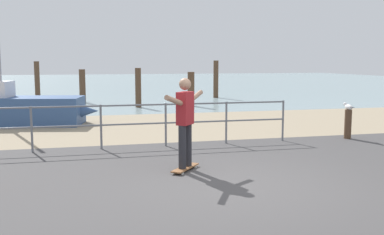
% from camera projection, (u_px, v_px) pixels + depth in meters
% --- Properties ---
extents(ground_plane, '(24.00, 10.00, 0.04)m').
position_uv_depth(ground_plane, '(265.00, 206.00, 6.30)').
color(ground_plane, '#474444').
rests_on(ground_plane, ground).
extents(beach_strip, '(24.00, 6.00, 0.04)m').
position_uv_depth(beach_strip, '(165.00, 126.00, 14.01)').
color(beach_strip, tan).
rests_on(beach_strip, ground).
extents(sea_surface, '(72.00, 50.00, 0.04)m').
position_uv_depth(sea_surface, '(111.00, 83.00, 40.98)').
color(sea_surface, '#849EA3').
rests_on(sea_surface, ground).
extents(railing_fence, '(10.60, 0.05, 1.05)m').
position_uv_depth(railing_fence, '(67.00, 121.00, 9.97)').
color(railing_fence, slate).
rests_on(railing_fence, ground).
extents(sailboat, '(5.07, 2.28, 4.67)m').
position_uv_depth(sailboat, '(16.00, 109.00, 14.06)').
color(sailboat, '#335184').
rests_on(sailboat, ground).
extents(skateboard, '(0.66, 0.75, 0.08)m').
position_uv_depth(skateboard, '(185.00, 168.00, 8.23)').
color(skateboard, brown).
rests_on(skateboard, ground).
extents(skateboarder, '(0.97, 1.18, 1.65)m').
position_uv_depth(skateboarder, '(185.00, 117.00, 8.11)').
color(skateboarder, '#26262B').
rests_on(skateboarder, skateboard).
extents(bollard_short, '(0.18, 0.18, 0.78)m').
position_uv_depth(bollard_short, '(348.00, 124.00, 11.58)').
color(bollard_short, '#513826').
rests_on(bollard_short, ground).
extents(seagull, '(0.16, 0.49, 0.18)m').
position_uv_depth(seagull, '(348.00, 107.00, 11.53)').
color(seagull, white).
rests_on(seagull, bollard_short).
extents(groyne_post_0, '(0.27, 0.27, 2.00)m').
position_uv_depth(groyne_post_0, '(37.00, 80.00, 23.89)').
color(groyne_post_0, '#513826').
rests_on(groyne_post_0, ground).
extents(groyne_post_1, '(0.30, 0.30, 1.62)m').
position_uv_depth(groyne_post_1, '(82.00, 86.00, 21.61)').
color(groyne_post_1, '#513826').
rests_on(groyne_post_1, ground).
extents(groyne_post_2, '(0.26, 0.26, 1.73)m').
position_uv_depth(groyne_post_2, '(138.00, 88.00, 19.31)').
color(groyne_post_2, '#513826').
rests_on(groyne_post_2, ground).
extents(groyne_post_3, '(0.31, 0.31, 1.54)m').
position_uv_depth(groyne_post_3, '(191.00, 89.00, 19.86)').
color(groyne_post_3, '#513826').
rests_on(groyne_post_3, ground).
extents(groyne_post_4, '(0.27, 0.27, 2.05)m').
position_uv_depth(groyne_post_4, '(216.00, 79.00, 24.22)').
color(groyne_post_4, '#513826').
rests_on(groyne_post_4, ground).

